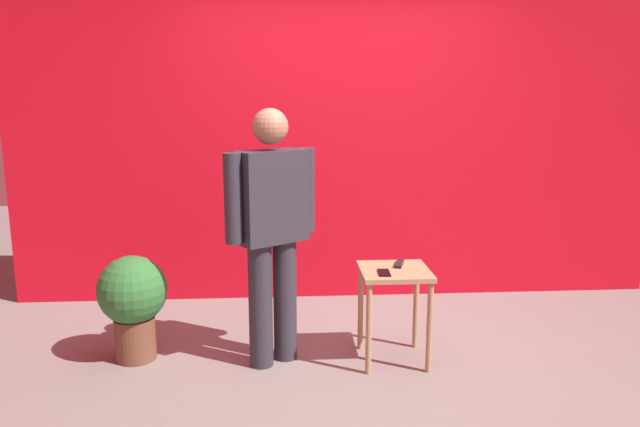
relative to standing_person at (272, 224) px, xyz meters
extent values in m
plane|color=gray|center=(0.55, -0.27, -0.90)|extent=(12.00, 12.00, 0.00)
cube|color=red|center=(0.55, 1.31, 0.76)|extent=(5.33, 0.12, 3.33)
cylinder|color=#2D2D38|center=(-0.08, -0.05, -0.50)|extent=(0.21, 0.21, 0.80)
cylinder|color=#2D2D38|center=(0.08, 0.05, -0.50)|extent=(0.21, 0.21, 0.80)
cube|color=#2D2D38|center=(0.00, 0.00, 0.17)|extent=(0.48, 0.42, 0.56)
cube|color=red|center=(-0.06, 0.09, 0.20)|extent=(0.11, 0.08, 0.47)
cube|color=silver|center=(-0.06, 0.10, 0.19)|extent=(0.04, 0.03, 0.43)
cylinder|color=#2D2D38|center=(-0.22, -0.14, 0.19)|extent=(0.15, 0.15, 0.54)
cylinder|color=#2D2D38|center=(0.22, 0.14, 0.19)|extent=(0.15, 0.15, 0.54)
sphere|color=#A87A5B|center=(0.00, 0.00, 0.60)|extent=(0.22, 0.22, 0.22)
cube|color=tan|center=(0.77, -0.03, -0.31)|extent=(0.43, 0.43, 0.03)
cylinder|color=tan|center=(0.58, -0.22, -0.61)|extent=(0.04, 0.04, 0.58)
cylinder|color=tan|center=(0.96, -0.22, -0.61)|extent=(0.04, 0.04, 0.58)
cylinder|color=tan|center=(0.58, 0.16, -0.61)|extent=(0.04, 0.04, 0.58)
cylinder|color=tan|center=(0.96, 0.16, -0.61)|extent=(0.04, 0.04, 0.58)
cube|color=black|center=(0.69, -0.11, -0.29)|extent=(0.08, 0.15, 0.01)
cube|color=black|center=(0.82, 0.06, -0.28)|extent=(0.10, 0.18, 0.02)
cylinder|color=brown|center=(-0.89, 0.10, -0.76)|extent=(0.26, 0.26, 0.28)
sphere|color=#2D7233|center=(-0.89, 0.10, -0.44)|extent=(0.44, 0.44, 0.44)
camera|label=1|loc=(0.05, -3.66, 0.80)|focal=34.03mm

